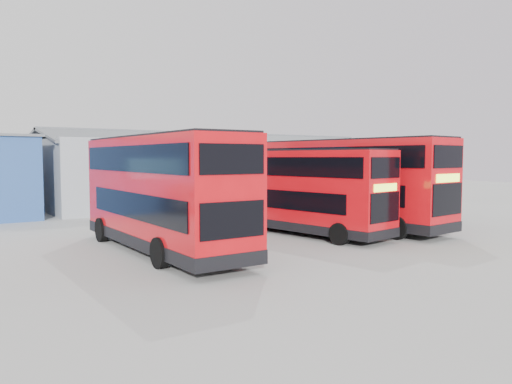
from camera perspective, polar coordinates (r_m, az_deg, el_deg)
name	(u,v)px	position (r m, az deg, el deg)	size (l,w,h in m)	color
ground_plane	(300,240)	(22.83, 5.00, -5.53)	(120.00, 120.00, 0.00)	gray
maintenance_shed	(223,171)	(43.54, -3.74, 2.45)	(30.50, 12.00, 5.89)	#969CA4
double_decker_left	(161,195)	(20.07, -10.79, -0.29)	(2.90, 10.97, 4.62)	red
double_decker_centre	(299,192)	(24.60, 4.97, -0.01)	(3.67, 10.01, 4.14)	red
double_decker_right	(350,184)	(26.94, 10.72, 0.90)	(3.58, 11.34, 4.72)	red
single_decker_blue	(345,191)	(32.89, 10.17, 0.11)	(4.57, 11.98, 3.18)	#0E0C35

